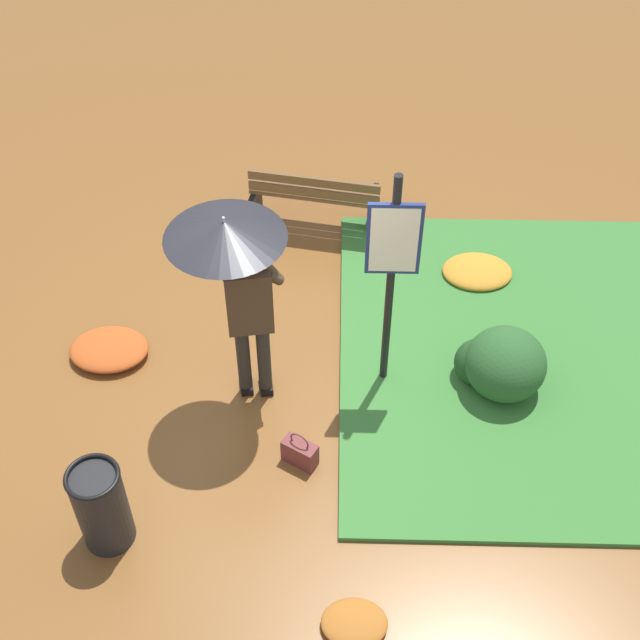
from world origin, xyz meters
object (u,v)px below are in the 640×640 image
at_px(person_with_umbrella, 236,265).
at_px(handbag, 300,452).
at_px(trash_bin, 102,506).
at_px(info_sign_post, 392,263).
at_px(park_bench, 314,197).

relative_size(person_with_umbrella, handbag, 5.53).
bearing_deg(trash_bin, info_sign_post, -142.63).
relative_size(person_with_umbrella, park_bench, 1.46).
bearing_deg(person_with_umbrella, trash_bin, 57.44).
bearing_deg(person_with_umbrella, info_sign_post, -172.01).
height_order(handbag, trash_bin, trash_bin).
bearing_deg(park_bench, info_sign_post, 107.60).
distance_m(person_with_umbrella, trash_bin, 2.12).
relative_size(person_with_umbrella, trash_bin, 2.45).
distance_m(info_sign_post, handbag, 1.77).
bearing_deg(handbag, trash_bin, 26.96).
bearing_deg(person_with_umbrella, park_bench, -102.79).
xyz_separation_m(person_with_umbrella, info_sign_post, (-1.24, -0.17, -0.11)).
xyz_separation_m(person_with_umbrella, park_bench, (-0.54, -2.38, -1.15)).
height_order(info_sign_post, trash_bin, info_sign_post).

